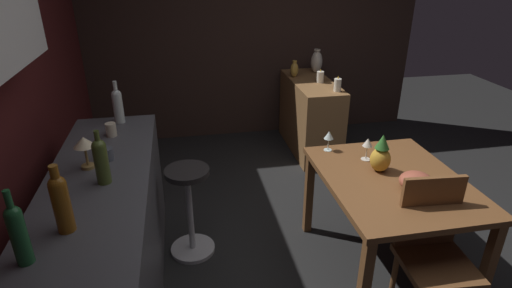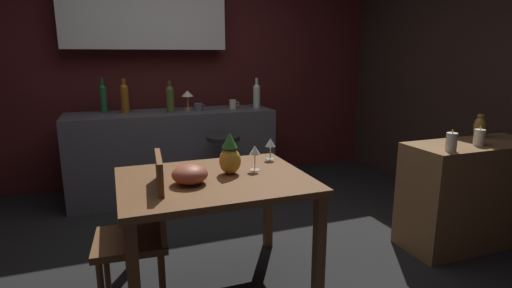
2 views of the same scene
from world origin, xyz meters
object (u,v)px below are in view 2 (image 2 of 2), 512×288
(wine_glass_right, at_px, (270,143))
(vase_brass, at_px, (480,127))
(wine_bottle_clear, at_px, (257,95))
(wine_bottle_green, at_px, (103,97))
(chair_near_window, at_px, (143,229))
(cup_cream, at_px, (233,104))
(pineapple_centerpiece, at_px, (230,156))
(fruit_bowl, at_px, (190,174))
(wine_glass_left, at_px, (255,151))
(pillar_candle_tall, at_px, (479,137))
(bar_stool, at_px, (224,169))
(sideboard_cabinet, at_px, (470,194))
(counter_lamp, at_px, (187,95))
(pillar_candle_short, at_px, (451,142))
(dining_table, at_px, (215,192))
(wine_bottle_amber, at_px, (125,97))
(cup_slate, at_px, (198,107))
(wine_bottle_olive, at_px, (170,98))

(wine_glass_right, height_order, vase_brass, vase_brass)
(vase_brass, bearing_deg, wine_bottle_clear, 125.85)
(wine_bottle_clear, bearing_deg, wine_bottle_green, 172.18)
(chair_near_window, height_order, cup_cream, cup_cream)
(pineapple_centerpiece, bearing_deg, fruit_bowl, -158.39)
(wine_glass_left, height_order, pillar_candle_tall, pillar_candle_tall)
(wine_glass_left, relative_size, pillar_candle_tall, 1.14)
(wine_glass_left, xyz_separation_m, cup_cream, (0.40, 1.79, 0.08))
(bar_stool, height_order, wine_bottle_green, wine_bottle_green)
(sideboard_cabinet, distance_m, wine_glass_left, 1.81)
(pineapple_centerpiece, bearing_deg, wine_glass_left, 5.69)
(wine_glass_right, bearing_deg, wine_glass_left, -132.47)
(bar_stool, bearing_deg, counter_lamp, 110.58)
(pillar_candle_short, xyz_separation_m, vase_brass, (0.59, 0.29, 0.02))
(dining_table, height_order, cup_cream, cup_cream)
(fruit_bowl, bearing_deg, wine_glass_right, 27.94)
(wine_bottle_amber, bearing_deg, pineapple_centerpiece, -73.85)
(wine_bottle_amber, bearing_deg, cup_slate, -6.62)
(dining_table, bearing_deg, fruit_bowl, -159.16)
(sideboard_cabinet, relative_size, wine_glass_right, 7.12)
(wine_bottle_green, height_order, wine_bottle_amber, wine_bottle_green)
(wine_bottle_clear, bearing_deg, pillar_candle_short, -71.69)
(pineapple_centerpiece, relative_size, wine_bottle_amber, 0.78)
(sideboard_cabinet, relative_size, cup_slate, 8.95)
(pineapple_centerpiece, xyz_separation_m, wine_bottle_green, (-0.74, 1.99, 0.20))
(pillar_candle_short, bearing_deg, bar_stool, 127.43)
(wine_bottle_olive, height_order, pillar_candle_short, wine_bottle_olive)
(wine_glass_right, relative_size, pillar_candle_short, 1.00)
(wine_bottle_clear, height_order, wine_bottle_amber, wine_bottle_amber)
(cup_slate, bearing_deg, fruit_bowl, -103.81)
(wine_bottle_amber, height_order, pillar_candle_tall, wine_bottle_amber)
(bar_stool, height_order, counter_lamp, counter_lamp)
(wine_glass_right, bearing_deg, wine_bottle_green, 122.39)
(bar_stool, height_order, cup_slate, cup_slate)
(chair_near_window, bearing_deg, wine_bottle_green, 95.06)
(fruit_bowl, height_order, vase_brass, vase_brass)
(wine_bottle_green, xyz_separation_m, pillar_candle_short, (2.26, -2.26, -0.17))
(wine_bottle_clear, distance_m, wine_bottle_olive, 0.95)
(wine_glass_right, xyz_separation_m, pillar_candle_tall, (1.48, -0.44, 0.02))
(pineapple_centerpiece, distance_m, cup_slate, 1.80)
(wine_glass_left, xyz_separation_m, wine_bottle_amber, (-0.71, 1.85, 0.20))
(dining_table, xyz_separation_m, chair_near_window, (-0.44, -0.06, -0.15))
(pineapple_centerpiece, xyz_separation_m, pillar_candle_tall, (1.85, -0.21, 0.03))
(fruit_bowl, relative_size, wine_bottle_clear, 0.64)
(wine_bottle_clear, bearing_deg, dining_table, -117.69)
(wine_glass_right, relative_size, cup_cream, 1.41)
(bar_stool, relative_size, cup_slate, 5.78)
(dining_table, distance_m, wine_glass_right, 0.60)
(fruit_bowl, relative_size, pillar_candle_short, 1.35)
(wine_glass_right, distance_m, cup_slate, 1.56)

